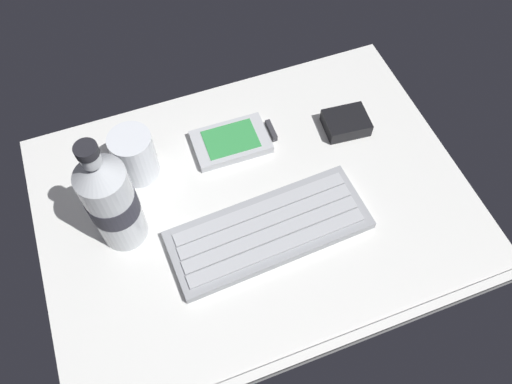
% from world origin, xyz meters
% --- Properties ---
extents(ground_plane, '(0.64, 0.48, 0.03)m').
position_xyz_m(ground_plane, '(0.00, -0.00, -0.01)').
color(ground_plane, silver).
extents(keyboard, '(0.30, 0.12, 0.02)m').
position_xyz_m(keyboard, '(-0.00, -0.05, 0.01)').
color(keyboard, '#93969B').
rests_on(keyboard, ground_plane).
extents(handheld_device, '(0.13, 0.08, 0.02)m').
position_xyz_m(handheld_device, '(0.01, 0.11, 0.01)').
color(handheld_device, '#B7BABF').
rests_on(handheld_device, ground_plane).
extents(juice_cup, '(0.06, 0.06, 0.09)m').
position_xyz_m(juice_cup, '(-0.15, 0.12, 0.04)').
color(juice_cup, silver).
rests_on(juice_cup, ground_plane).
extents(water_bottle, '(0.07, 0.07, 0.21)m').
position_xyz_m(water_bottle, '(-0.19, 0.02, 0.09)').
color(water_bottle, silver).
rests_on(water_bottle, ground_plane).
extents(charger_block, '(0.07, 0.06, 0.02)m').
position_xyz_m(charger_block, '(0.19, 0.08, 0.01)').
color(charger_block, black).
rests_on(charger_block, ground_plane).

